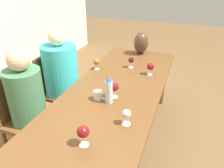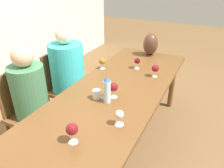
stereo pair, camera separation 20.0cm
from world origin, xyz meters
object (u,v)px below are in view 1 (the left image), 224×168
Objects in this scene: wine_glass_0 at (150,67)px; chair_far at (58,88)px; water_tumbler at (98,95)px; person_far at (63,78)px; wine_glass_1 at (131,60)px; wine_glass_2 at (97,62)px; chair_near at (25,116)px; wine_glass_3 at (83,132)px; vase at (141,43)px; person_near at (29,105)px; wine_glass_6 at (114,87)px; water_bottle at (109,90)px; wine_glass_4 at (126,114)px.

chair_far is (-0.24, 1.06, -0.34)m from wine_glass_0.
person_far reaches higher than water_tumbler.
person_far reaches higher than wine_glass_1.
wine_glass_2 is at bearing 117.30° from wine_glass_1.
chair_near is (-0.84, 1.06, -0.34)m from wine_glass_0.
wine_glass_3 is 1.37m from chair_far.
person_far is (-0.86, 0.72, -0.25)m from vase.
person_near reaches higher than vase.
wine_glass_0 is 0.94× the size of wine_glass_6.
vase reaches higher than water_tumbler.
person_near is (-0.17, 0.64, -0.15)m from water_tumbler.
vase is 2.29× the size of wine_glass_2.
vase is 2.07× the size of wine_glass_6.
wine_glass_0 is 0.11× the size of person_near.
person_far is (-0.18, 0.36, -0.19)m from wine_glass_2.
vase is at bearing 0.25° from wine_glass_1.
wine_glass_3 is (-1.17, -0.42, 0.02)m from wine_glass_2.
water_bottle is 0.90m from person_far.
wine_glass_4 is (-0.93, -0.01, -0.01)m from wine_glass_0.
vase reaches higher than chair_far.
wine_glass_1 is 0.83m from person_far.
chair_far reaches higher than wine_glass_2.
water_tumbler is 0.89m from chair_far.
wine_glass_1 is 0.99× the size of wine_glass_2.
wine_glass_6 is at bearing -176.25° from wine_glass_1.
wine_glass_1 is 0.10× the size of person_far.
wine_glass_1 is at bearing -63.28° from person_far.
wine_glass_3 is at bearing -177.98° from vase.
wine_glass_0 is (0.69, -0.22, -0.03)m from water_bottle.
chair_far is at bearing 111.62° from wine_glass_2.
wine_glass_4 is 1.31m from chair_far.
vase is 0.25× the size of person_near.
person_far reaches higher than wine_glass_2.
person_far is (-0.24, 0.97, -0.19)m from wine_glass_0.
wine_glass_4 is 0.88× the size of wine_glass_6.
person_far reaches higher than chair_far.
wine_glass_0 is 0.15× the size of chair_near.
water_tumbler is at bearing 53.47° from wine_glass_4.
wine_glass_1 is 1.22m from person_near.
person_near is 0.97× the size of person_far.
wine_glass_3 is at bearing -176.60° from water_bottle.
wine_glass_4 reaches higher than water_tumbler.
chair_far reaches higher than wine_glass_6.
person_far is at bearing 54.93° from wine_glass_4.
wine_glass_0 is at bearing -49.12° from person_near.
wine_glass_6 is (-0.59, 0.21, 0.01)m from wine_glass_0.
person_near reaches higher than wine_glass_6.
vase is at bearing -39.67° from person_far.
water_tumbler is 0.16m from wine_glass_6.
wine_glass_0 is at bearing -51.44° from chair_near.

